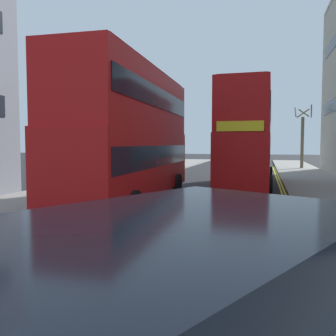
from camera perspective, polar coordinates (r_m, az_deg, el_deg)
The scene contains 6 objects.
sidewalk_left at distance 18.70m, azimuth -17.10°, elevation -3.94°, with size 4.00×80.00×0.14m, color gray.
kerb_line_outer at distance 13.98m, azimuth 19.09°, elevation -6.84°, with size 0.10×56.00×0.01m, color yellow.
kerb_line_inner at distance 13.97m, azimuth 18.43°, elevation -6.84°, with size 0.10×56.00×0.01m, color yellow.
double_decker_bus_away at distance 15.33m, azimuth -5.81°, elevation 5.63°, with size 2.97×10.86×5.64m.
double_decker_bus_oncoming at distance 21.32m, azimuth 12.36°, elevation 5.05°, with size 2.94×10.85×5.64m.
street_tree_mid at distance 38.33m, azimuth 20.29°, elevation 4.42°, with size 1.67×1.60×6.13m.
Camera 1 is at (3.34, 0.29, 2.54)m, focal length 38.97 mm.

